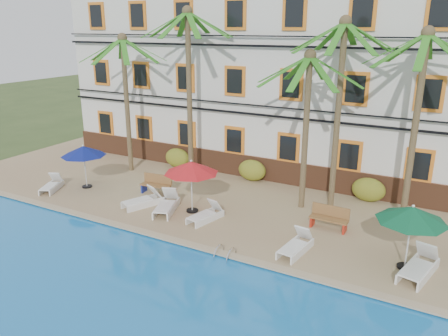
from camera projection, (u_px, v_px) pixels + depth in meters
The scene contains 24 objects.
ground at pixel (187, 237), 17.15m from camera, with size 100.00×100.00×0.00m, color #384C23.
pool_deck at pixel (243, 193), 21.28m from camera, with size 30.00×12.00×0.25m, color tan.
pool_coping at pixel (173, 240), 16.31m from camera, with size 30.00×0.35×0.06m, color tan.
hotel_building at pixel (285, 75), 23.81m from camera, with size 25.40×6.44×10.22m.
palm_a at pixel (125, 84), 22.88m from camera, with size 4.42×4.42×7.33m.
palm_b at pixel (189, 73), 21.08m from camera, with size 4.42×4.42×8.56m.
palm_c at pixel (307, 108), 18.01m from camera, with size 4.42×4.42×6.79m.
palm_d at pixel (340, 89), 17.91m from camera, with size 4.42×4.42×8.07m.
palm_e at pixel (419, 101), 16.43m from camera, with size 4.42×4.42×7.67m.
shrub_left at pixel (177, 158), 24.66m from camera, with size 1.50×0.90×1.10m, color #34611B.
shrub_mid at pixel (252, 170), 22.53m from camera, with size 1.50×0.90×1.10m, color #34611B.
shrub_right at pixel (369, 190), 19.86m from camera, with size 1.50×0.90×1.10m, color #34611B.
umbrella_blue at pixel (83, 151), 21.18m from camera, with size 2.18×2.18×2.19m.
umbrella_red at pixel (191, 168), 18.28m from camera, with size 2.33×2.33×2.34m.
umbrella_green at pixel (412, 214), 13.89m from camera, with size 2.26×2.26×2.27m.
lounger_a at pixel (52, 185), 21.30m from camera, with size 1.22×1.73×0.77m.
lounger_b at pixel (143, 200), 19.41m from camera, with size 1.29×1.91×0.85m.
lounger_c at pixel (167, 205), 18.84m from camera, with size 1.32×2.08×0.92m.
lounger_d at pixel (206, 214), 17.96m from camera, with size 0.97×1.78×0.80m.
lounger_e at pixel (296, 245), 15.41m from camera, with size 0.84×1.82×0.83m.
lounger_f at pixel (419, 266), 13.98m from camera, with size 1.15×2.12×0.95m.
bench_left at pixel (156, 184), 20.81m from camera, with size 1.54×0.63×0.93m.
bench_right at pixel (329, 217), 17.17m from camera, with size 1.51×0.50×0.93m.
pool_ladder at pixel (225, 256), 15.20m from camera, with size 0.54×0.74×0.74m.
Camera 1 is at (8.71, -12.87, 7.88)m, focal length 35.00 mm.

